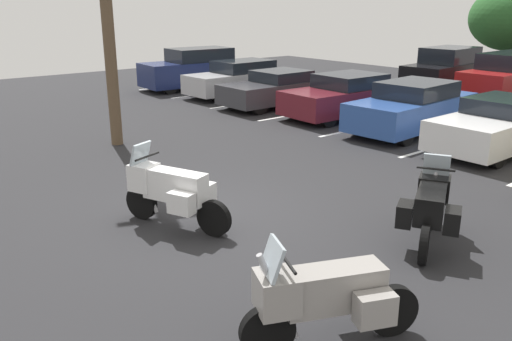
% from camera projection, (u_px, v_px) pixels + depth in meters
% --- Properties ---
extents(ground, '(44.00, 44.00, 0.10)m').
position_uv_depth(ground, '(215.00, 216.00, 10.05)').
color(ground, '#262628').
extents(motorcycle_touring, '(2.10, 1.16, 1.45)m').
position_uv_depth(motorcycle_touring, '(171.00, 190.00, 9.29)').
color(motorcycle_touring, black).
rests_on(motorcycle_touring, ground).
extents(motorcycle_second, '(1.21, 2.05, 1.41)m').
position_uv_depth(motorcycle_second, '(326.00, 296.00, 5.98)').
color(motorcycle_second, black).
rests_on(motorcycle_second, ground).
extents(motorcycle_third, '(1.32, 1.89, 1.37)m').
position_uv_depth(motorcycle_third, '(431.00, 206.00, 8.67)').
color(motorcycle_third, black).
rests_on(motorcycle_third, ground).
extents(parking_stripes, '(25.76, 4.86, 0.01)m').
position_uv_depth(parking_stripes, '(409.00, 133.00, 16.14)').
color(parking_stripes, silver).
rests_on(parking_stripes, ground).
extents(car_navy, '(2.12, 4.66, 1.81)m').
position_uv_depth(car_navy, '(194.00, 69.00, 24.30)').
color(car_navy, navy).
rests_on(car_navy, ground).
extents(car_silver, '(1.89, 4.65, 1.46)m').
position_uv_depth(car_silver, '(239.00, 78.00, 22.46)').
color(car_silver, '#B7B7BC').
rests_on(car_silver, ground).
extents(car_charcoal, '(1.91, 4.41, 1.34)m').
position_uv_depth(car_charcoal, '(277.00, 89.00, 20.19)').
color(car_charcoal, '#38383D').
rests_on(car_charcoal, ground).
extents(car_maroon, '(2.03, 4.37, 1.46)m').
position_uv_depth(car_maroon, '(344.00, 96.00, 18.29)').
color(car_maroon, maroon).
rests_on(car_maroon, ground).
extents(car_blue, '(2.21, 4.81, 1.52)m').
position_uv_depth(car_blue, '(413.00, 107.00, 16.21)').
color(car_blue, '#2D519E').
rests_on(car_blue, ground).
extents(car_white, '(1.89, 4.39, 1.38)m').
position_uv_depth(car_white, '(499.00, 125.00, 14.14)').
color(car_white, white).
rests_on(car_white, ground).
extents(car_far_black, '(2.13, 4.44, 1.98)m').
position_uv_depth(car_far_black, '(445.00, 72.00, 22.73)').
color(car_far_black, black).
rests_on(car_far_black, ground).
extents(car_far_red, '(1.95, 4.89, 1.96)m').
position_uv_depth(car_far_red, '(510.00, 79.00, 20.55)').
color(car_far_red, maroon).
rests_on(car_far_red, ground).
extents(tree_left, '(3.85, 3.85, 4.62)m').
position_uv_depth(tree_left, '(511.00, 18.00, 25.16)').
color(tree_left, '#4C3823').
rests_on(tree_left, ground).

